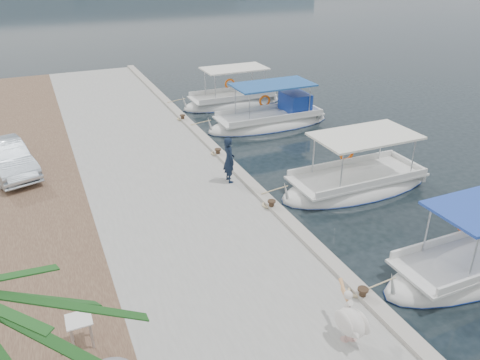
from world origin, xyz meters
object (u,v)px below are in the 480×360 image
(fishing_caique_b, at_px, (480,266))
(fishing_caique_d, at_px, (271,122))
(parked_car, at_px, (7,159))
(fishing_caique_e, at_px, (232,103))
(fisherman, at_px, (229,160))
(fishing_caique_c, at_px, (356,186))
(pelican, at_px, (351,320))

(fishing_caique_b, xyz_separation_m, fishing_caique_d, (0.17, 13.74, 0.07))
(fishing_caique_d, relative_size, parked_car, 1.74)
(fishing_caique_e, bearing_deg, fisherman, -113.52)
(fishing_caique_c, bearing_deg, fishing_caique_b, -88.47)
(parked_car, bearing_deg, fishing_caique_c, -41.37)
(fishing_caique_d, height_order, parked_car, fishing_caique_d)
(fishing_caique_b, height_order, fishing_caique_c, same)
(pelican, relative_size, parked_car, 0.35)
(fishing_caique_e, height_order, fisherman, fisherman)
(fishing_caique_e, xyz_separation_m, parked_car, (-12.22, -6.36, 1.03))
(fishing_caique_e, relative_size, fisherman, 3.50)
(pelican, bearing_deg, fisherman, 85.75)
(fishing_caique_b, bearing_deg, fishing_caique_c, 91.53)
(fishing_caique_b, bearing_deg, pelican, -168.54)
(fishing_caique_c, xyz_separation_m, fisherman, (-4.68, 1.69, 1.26))
(fishing_caique_d, bearing_deg, parked_car, -170.19)
(fishing_caique_e, height_order, parked_car, fishing_caique_e)
(fisherman, relative_size, parked_car, 0.44)
(fishing_caique_b, bearing_deg, fishing_caique_d, 89.29)
(pelican, xyz_separation_m, fisherman, (0.64, 8.58, 0.33))
(fishing_caique_b, distance_m, fishing_caique_c, 5.78)
(fishing_caique_d, bearing_deg, fisherman, -128.61)
(fishing_caique_d, height_order, pelican, fishing_caique_d)
(fishing_caique_b, xyz_separation_m, fishing_caique_e, (-0.30, 17.90, 0.00))
(fishing_caique_c, bearing_deg, parked_car, 154.97)
(fishing_caique_e, relative_size, pelican, 4.43)
(parked_car, bearing_deg, fishing_caique_d, -6.53)
(fishing_caique_c, bearing_deg, fishing_caique_d, 87.66)
(fishing_caique_c, relative_size, parked_car, 1.63)
(pelican, bearing_deg, fishing_caique_c, 52.31)
(fisherman, distance_m, parked_car, 8.70)
(fishing_caique_b, height_order, pelican, fishing_caique_b)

